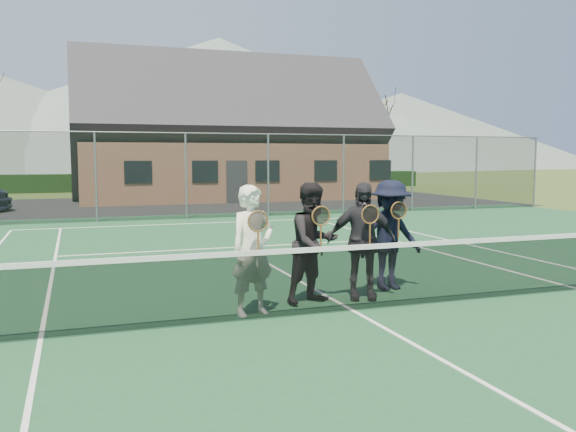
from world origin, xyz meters
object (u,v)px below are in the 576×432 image
player_b (314,243)px  player_c (362,241)px  tennis_net (353,275)px  player_d (390,235)px  player_a (253,250)px  clubhouse (226,122)px

player_b → player_c: (0.77, -0.03, 0.00)m
tennis_net → player_c: (0.44, 0.64, 0.38)m
tennis_net → player_d: size_ratio=6.49×
player_b → player_c: same height
player_a → tennis_net: bearing=-11.1°
clubhouse → player_d: (-2.82, -22.91, -3.07)m
player_d → player_a: bearing=-162.5°
clubhouse → tennis_net: bearing=-99.5°
tennis_net → player_a: bearing=168.9°
player_a → player_d: size_ratio=1.00×
clubhouse → player_a: bearing=-102.8°
player_a → player_c: (1.84, 0.36, -0.00)m
player_b → player_d: same height
clubhouse → player_b: size_ratio=8.67×
tennis_net → player_d: player_d is taller
clubhouse → player_a: clubhouse is taller
tennis_net → clubhouse: 24.57m
tennis_net → clubhouse: bearing=80.5°
player_c → player_a: bearing=-168.8°
player_c → player_d: bearing=31.4°
player_a → clubhouse: bearing=77.2°
clubhouse → player_b: (-4.33, -23.33, -3.07)m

